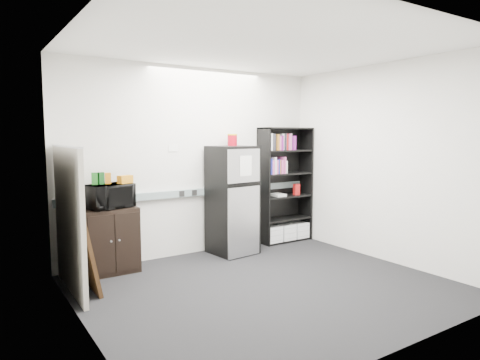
{
  "coord_description": "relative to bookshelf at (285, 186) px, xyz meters",
  "views": [
    {
      "loc": [
        -2.86,
        -3.8,
        1.73
      ],
      "look_at": [
        0.22,
        0.9,
        1.14
      ],
      "focal_mm": 32.0,
      "sensor_mm": 36.0,
      "label": 1
    }
  ],
  "objects": [
    {
      "name": "cubicle_partition",
      "position": [
        -3.43,
        -0.49,
        -0.1
      ],
      "size": [
        0.06,
        1.3,
        1.62
      ],
      "color": "#A8A295",
      "rests_on": "floor"
    },
    {
      "name": "cabinet",
      "position": [
        -2.87,
        -0.06,
        -0.5
      ],
      "size": [
        0.66,
        0.44,
        0.83
      ],
      "color": "black",
      "rests_on": "floor"
    },
    {
      "name": "refrigerator",
      "position": [
        -1.09,
        -0.14,
        -0.13
      ],
      "size": [
        0.65,
        0.68,
        1.57
      ],
      "rotation": [
        0.0,
        0.0,
        0.11
      ],
      "color": "black",
      "rests_on": "floor"
    },
    {
      "name": "microwave",
      "position": [
        -2.87,
        -0.08,
        0.06
      ],
      "size": [
        0.62,
        0.49,
        0.3
      ],
      "primitive_type": "imported",
      "rotation": [
        0.0,
        0.0,
        0.25
      ],
      "color": "black",
      "rests_on": "cabinet"
    },
    {
      "name": "floor",
      "position": [
        -1.53,
        -1.57,
        -0.91
      ],
      "size": [
        4.0,
        4.0,
        0.0
      ],
      "primitive_type": "plane",
      "color": "black",
      "rests_on": "ground"
    },
    {
      "name": "wall_note",
      "position": [
        -1.88,
        0.18,
        0.64
      ],
      "size": [
        0.14,
        0.0,
        0.1
      ],
      "primitive_type": "cube",
      "color": "white",
      "rests_on": "wall_back"
    },
    {
      "name": "wall_left",
      "position": [
        -3.53,
        -1.57,
        0.44
      ],
      "size": [
        0.02,
        3.5,
        2.7
      ],
      "primitive_type": "cube",
      "color": "silver",
      "rests_on": "floor"
    },
    {
      "name": "snack_box_a",
      "position": [
        -3.03,
        -0.05,
        0.29
      ],
      "size": [
        0.08,
        0.06,
        0.15
      ],
      "primitive_type": "cube",
      "rotation": [
        0.0,
        0.0,
        -0.17
      ],
      "color": "#1B611C",
      "rests_on": "microwave"
    },
    {
      "name": "snack_box_b",
      "position": [
        -2.95,
        -0.05,
        0.29
      ],
      "size": [
        0.08,
        0.07,
        0.15
      ],
      "primitive_type": "cube",
      "rotation": [
        0.0,
        0.0,
        0.26
      ],
      "color": "#0C3711",
      "rests_on": "microwave"
    },
    {
      "name": "electrical_raceway",
      "position": [
        -1.53,
        0.15,
        -0.01
      ],
      "size": [
        3.92,
        0.05,
        0.1
      ],
      "primitive_type": "cube",
      "color": "gray",
      "rests_on": "wall_back"
    },
    {
      "name": "wall_back",
      "position": [
        -1.53,
        0.18,
        0.44
      ],
      "size": [
        4.0,
        0.02,
        2.7
      ],
      "primitive_type": "cube",
      "color": "silver",
      "rests_on": "floor"
    },
    {
      "name": "bookshelf",
      "position": [
        0.0,
        0.0,
        0.0
      ],
      "size": [
        0.9,
        0.34,
        1.85
      ],
      "color": "black",
      "rests_on": "floor"
    },
    {
      "name": "snack_box_c",
      "position": [
        -2.87,
        -0.05,
        0.28
      ],
      "size": [
        0.08,
        0.06,
        0.14
      ],
      "primitive_type": "cube",
      "rotation": [
        0.0,
        0.0,
        -0.17
      ],
      "color": "#C57012",
      "rests_on": "microwave"
    },
    {
      "name": "coffee_can",
      "position": [
        -1.02,
        -0.02,
        0.76
      ],
      "size": [
        0.14,
        0.14,
        0.19
      ],
      "color": "#A20717",
      "rests_on": "refrigerator"
    },
    {
      "name": "snack_bag",
      "position": [
        -2.67,
        -0.1,
        0.26
      ],
      "size": [
        0.2,
        0.15,
        0.1
      ],
      "primitive_type": "cube",
      "rotation": [
        0.0,
        0.0,
        0.33
      ],
      "color": "#BC7412",
      "rests_on": "microwave"
    },
    {
      "name": "wall_right",
      "position": [
        0.47,
        -1.57,
        0.44
      ],
      "size": [
        0.02,
        3.5,
        2.7
      ],
      "primitive_type": "cube",
      "color": "silver",
      "rests_on": "floor"
    },
    {
      "name": "framed_poster",
      "position": [
        -3.3,
        -0.53,
        -0.44
      ],
      "size": [
        0.21,
        0.73,
        0.93
      ],
      "rotation": [
        0.0,
        -0.18,
        0.0
      ],
      "color": "black",
      "rests_on": "floor"
    },
    {
      "name": "ceiling",
      "position": [
        -1.53,
        -1.57,
        1.79
      ],
      "size": [
        4.0,
        3.5,
        0.02
      ],
      "primitive_type": "cube",
      "color": "white",
      "rests_on": "wall_back"
    }
  ]
}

